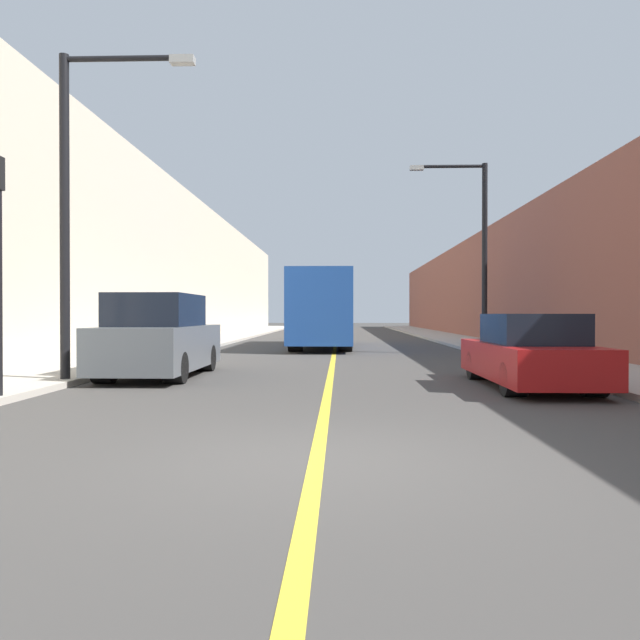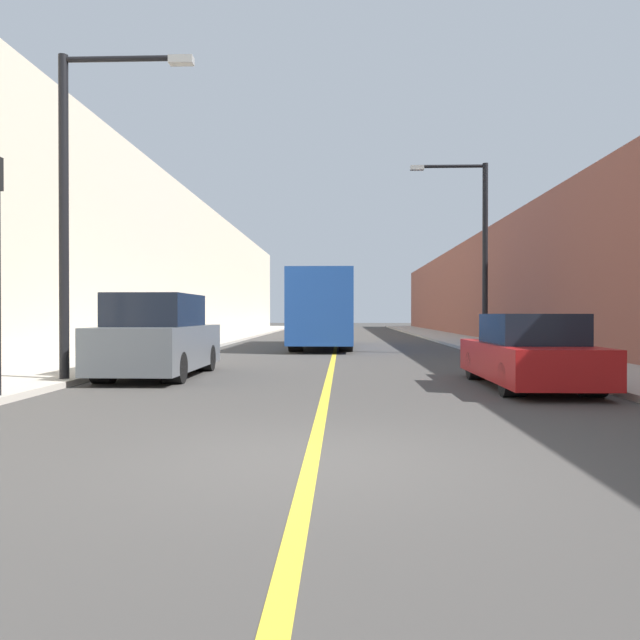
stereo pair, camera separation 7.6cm
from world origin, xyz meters
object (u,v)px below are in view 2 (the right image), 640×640
street_lamp_left (77,191)px  parked_suv_left (158,339)px  car_right_near (528,354)px  street_lamp_right (477,242)px  bus (323,309)px

street_lamp_left → parked_suv_left: bearing=53.9°
parked_suv_left → street_lamp_left: bearing=-126.1°
parked_suv_left → street_lamp_left: (-1.21, -1.66, 3.16)m
car_right_near → street_lamp_right: 11.01m
bus → street_lamp_left: (-4.68, -14.83, 2.33)m
parked_suv_left → street_lamp_right: 13.00m
bus → street_lamp_right: street_lamp_right is taller
parked_suv_left → car_right_near: parked_suv_left is taller
street_lamp_left → street_lamp_right: street_lamp_right is taller
car_right_near → street_lamp_left: (-9.28, 0.20, 3.39)m
street_lamp_left → street_lamp_right: bearing=44.2°
parked_suv_left → bus: bearing=75.2°
street_lamp_right → parked_suv_left: bearing=-137.4°
bus → parked_suv_left: bus is taller
car_right_near → street_lamp_right: (1.20, 10.39, 3.44)m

